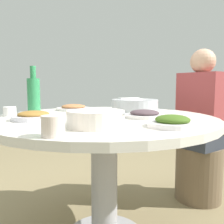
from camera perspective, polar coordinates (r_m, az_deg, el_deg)
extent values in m
cylinder|color=#99999E|center=(1.43, -1.86, -16.08)|extent=(0.15, 0.15, 0.68)
cylinder|color=silver|center=(1.34, -1.91, -1.82)|extent=(1.23, 1.23, 0.04)
cylinder|color=#B2B5BA|center=(1.66, 5.44, 1.68)|extent=(0.32, 0.32, 0.08)
ellipsoid|color=white|center=(1.66, 5.44, 1.81)|extent=(0.26, 0.26, 0.09)
cube|color=white|center=(1.73, 4.05, 3.30)|extent=(0.13, 0.15, 0.01)
cylinder|color=white|center=(1.00, -3.91, -1.57)|extent=(0.24, 0.24, 0.07)
cylinder|color=#311F14|center=(1.00, -3.90, -1.93)|extent=(0.21, 0.21, 0.05)
cylinder|color=silver|center=(1.00, -3.92, -0.20)|extent=(0.27, 0.04, 0.01)
cylinder|color=silver|center=(1.27, -18.21, -1.25)|extent=(0.22, 0.22, 0.02)
ellipsoid|color=olive|center=(1.27, -18.23, -0.48)|extent=(0.16, 0.16, 0.03)
cylinder|color=white|center=(1.03, 14.21, -2.87)|extent=(0.21, 0.21, 0.02)
ellipsoid|color=#3C5C1A|center=(1.03, 14.24, -1.76)|extent=(0.15, 0.15, 0.04)
cylinder|color=silver|center=(1.72, -9.18, 0.77)|extent=(0.24, 0.24, 0.02)
ellipsoid|color=#A66A40|center=(1.72, -9.19, 1.32)|extent=(0.17, 0.17, 0.03)
cylinder|color=silver|center=(1.30, 7.78, -0.93)|extent=(0.22, 0.22, 0.02)
ellipsoid|color=#49383E|center=(1.30, 7.79, -0.18)|extent=(0.16, 0.16, 0.03)
cylinder|color=#2E834C|center=(1.57, -18.17, 3.67)|extent=(0.08, 0.08, 0.22)
cylinder|color=#2E834C|center=(1.57, -18.36, 9.00)|extent=(0.03, 0.03, 0.08)
cylinder|color=white|center=(1.47, -23.22, 0.13)|extent=(0.07, 0.07, 0.05)
cylinder|color=beige|center=(0.83, -13.89, -3.29)|extent=(0.08, 0.08, 0.07)
cylinder|color=brown|center=(2.11, 19.94, -13.42)|extent=(0.36, 0.36, 0.43)
cube|color=#2D333D|center=(2.03, 20.23, -6.03)|extent=(0.43, 0.44, 0.12)
cube|color=#9A3A3C|center=(1.99, 20.54, 2.15)|extent=(0.39, 0.32, 0.46)
sphere|color=tan|center=(2.00, 20.90, 11.22)|extent=(0.19, 0.19, 0.19)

